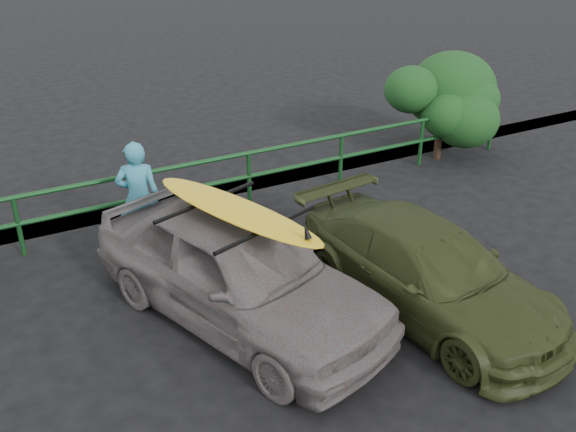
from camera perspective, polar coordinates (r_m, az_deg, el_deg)
name	(u,v)px	position (r m, az deg, el deg)	size (l,w,h in m)	color
ground	(355,378)	(7.90, 6.02, -14.16)	(80.00, 80.00, 0.00)	black
guardrail	(198,188)	(11.44, -8.01, 2.44)	(14.00, 0.08, 1.04)	#13441B
shrub_right	(408,115)	(14.06, 10.60, 8.78)	(3.20, 2.40, 1.92)	#1A481B
sedan	(238,269)	(8.44, -4.50, -4.73)	(1.81, 4.51, 1.54)	slate
olive_vehicle	(427,271)	(8.89, 12.24, -4.77)	(1.71, 4.20, 1.22)	#333C1A
man	(139,198)	(10.29, -13.13, 1.60)	(0.67, 0.44, 1.85)	teal
roof_rack	(235,215)	(8.06, -4.69, 0.13)	(1.68, 1.17, 0.06)	black
surfboard	(235,210)	(8.03, -4.71, 0.58)	(0.60, 2.89, 0.09)	yellow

